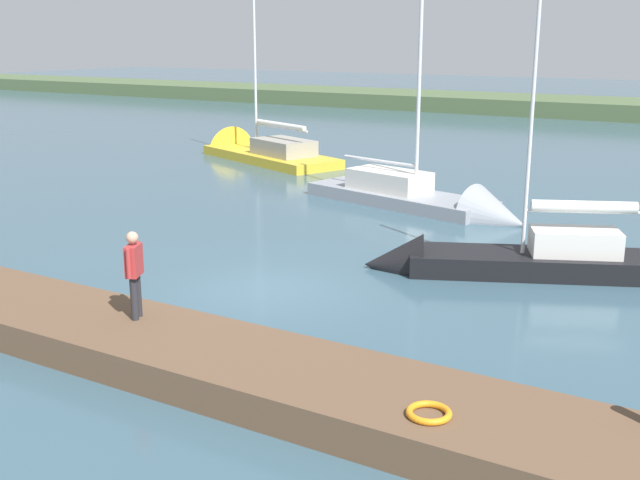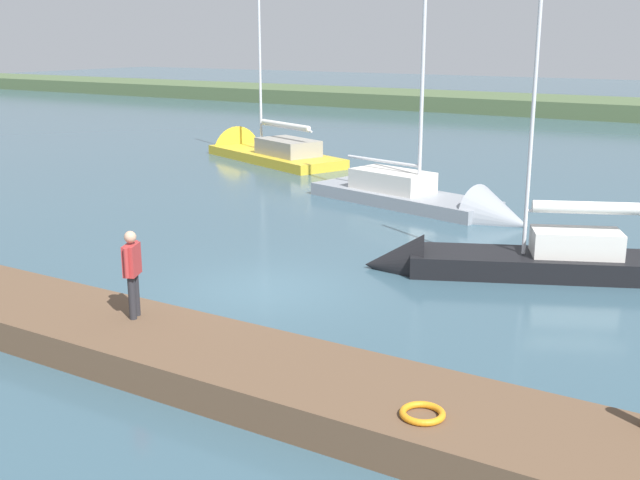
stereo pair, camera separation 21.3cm
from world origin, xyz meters
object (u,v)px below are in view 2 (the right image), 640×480
at_px(sailboat_behind_pier, 253,154).
at_px(person_on_dock, 132,268).
at_px(sailboat_outer_mooring, 500,265).
at_px(sailboat_far_left, 435,205).
at_px(life_ring_buoy, 422,413).

relative_size(sailboat_behind_pier, person_on_dock, 6.54).
distance_m(sailboat_outer_mooring, sailboat_behind_pier, 21.29).
bearing_deg(person_on_dock, sailboat_outer_mooring, 37.27).
bearing_deg(sailboat_outer_mooring, person_on_dock, 37.98).
distance_m(sailboat_outer_mooring, sailboat_far_left, 7.36).
height_order(life_ring_buoy, sailboat_behind_pier, sailboat_behind_pier).
bearing_deg(life_ring_buoy, sailboat_outer_mooring, -77.90).
bearing_deg(life_ring_buoy, sailboat_far_left, -67.30).
bearing_deg(sailboat_far_left, sailboat_outer_mooring, -40.23).
height_order(life_ring_buoy, sailboat_far_left, sailboat_far_left).
distance_m(life_ring_buoy, sailboat_outer_mooring, 9.38).
xyz_separation_m(life_ring_buoy, person_on_dock, (6.37, -0.82, 0.94)).
relative_size(sailboat_far_left, person_on_dock, 6.22).
bearing_deg(sailboat_behind_pier, life_ring_buoy, 152.70).
xyz_separation_m(life_ring_buoy, sailboat_behind_pier, (19.05, -21.87, -0.55)).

